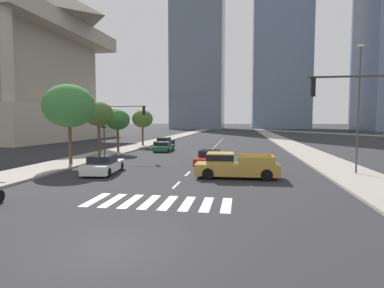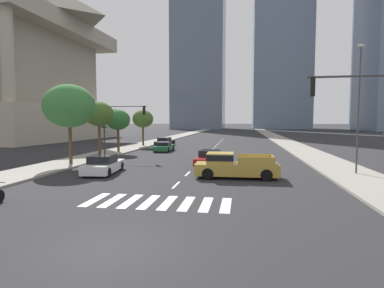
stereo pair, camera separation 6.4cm
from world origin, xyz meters
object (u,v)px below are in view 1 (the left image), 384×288
Objects in this scene: street_tree_third at (118,120)px; sedan_green_0 at (164,147)px; sedan_black_2 at (164,142)px; traffic_signal_far at (120,119)px; pickup_truck at (233,166)px; sedan_red_1 at (209,158)px; sedan_white_3 at (104,165)px; street_tree_nearest at (69,106)px; street_lamp_east at (359,101)px; street_tree_second at (99,114)px; street_tree_fourth at (142,119)px; traffic_signal_near at (360,110)px.

sedan_green_0 is at bearing 31.29° from street_tree_third.
traffic_signal_far is (-0.83, -15.36, 3.38)m from sedan_black_2.
pickup_truck reaches higher than sedan_black_2.
sedan_red_1 is 8.90m from sedan_white_3.
street_lamp_east is at bearing -3.81° from street_tree_nearest.
street_lamp_east reaches higher than sedan_red_1.
street_lamp_east reaches higher than street_tree_second.
traffic_signal_far reaches higher than street_tree_third.
street_tree_nearest reaches higher than sedan_white_3.
street_tree_third is at bearing 120.84° from sedan_green_0.
street_tree_second reaches higher than sedan_green_0.
sedan_white_3 reaches higher than sedan_red_1.
street_tree_nearest is 19.89m from street_tree_fourth.
sedan_green_0 is 0.68× the size of street_tree_nearest.
sedan_green_0 is 8.72m from traffic_signal_far.
street_lamp_east reaches higher than street_tree_nearest.
street_lamp_east reaches higher than traffic_signal_far.
street_tree_nearest is at bearing 177.87° from sedan_black_2.
sedan_black_2 is 30.22m from street_lamp_east.
sedan_white_3 is 16.66m from traffic_signal_near.
sedan_red_1 is 12.91m from street_tree_second.
pickup_truck is 27.30m from sedan_black_2.
traffic_signal_far reaches higher than sedan_white_3.
street_tree_nearest is 1.28× the size of street_tree_fourth.
sedan_red_1 is at bearing -149.78° from sedan_black_2.
street_lamp_east is at bearing -133.58° from sedan_black_2.
pickup_truck is 1.13× the size of sedan_red_1.
street_tree_second is at bearing -90.00° from street_tree_fourth.
sedan_white_3 is (-7.15, -5.30, 0.02)m from sedan_red_1.
sedan_red_1 is at bearing -17.40° from street_tree_second.
sedan_white_3 is at bearing -173.62° from street_lamp_east.
pickup_truck is 6.04m from sedan_red_1.
sedan_black_2 is 16.44m from street_tree_second.
street_tree_fourth is at bearing 119.88° from sedan_black_2.
street_tree_fourth is at bearing 90.00° from street_tree_second.
street_tree_nearest is at bearing -90.00° from street_tree_second.
street_tree_third is (-4.60, 13.93, 3.29)m from sedan_white_3.
street_lamp_east is 1.77× the size of street_tree_third.
street_lamp_east is at bearing -166.18° from pickup_truck.
traffic_signal_near is 8.02m from street_lamp_east.
pickup_truck is 15.02m from street_tree_nearest.
sedan_black_2 is 0.88× the size of street_tree_second.
sedan_white_3 is at bearing -37.14° from street_tree_nearest.
street_lamp_east reaches higher than street_tree_third.
traffic_signal_near reaches higher than street_tree_fourth.
sedan_green_0 is at bearing 70.12° from street_tree_nearest.
sedan_red_1 is 21.27m from sedan_black_2.
street_lamp_east is (10.65, -3.31, 4.59)m from sedan_red_1.
street_tree_second is (-4.60, 8.98, 3.87)m from sedan_white_3.
sedan_white_3 is at bearing -62.89° from street_tree_second.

